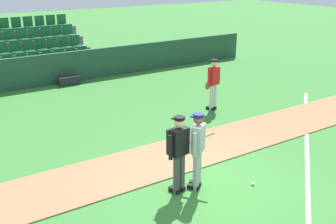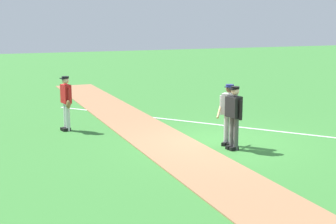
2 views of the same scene
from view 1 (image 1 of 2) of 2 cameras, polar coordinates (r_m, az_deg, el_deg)
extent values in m
plane|color=#387A33|center=(9.38, 4.89, -10.00)|extent=(80.00, 80.00, 0.00)
cube|color=#9E704C|center=(10.47, -0.25, -6.48)|extent=(28.00, 1.90, 0.03)
cube|color=white|center=(11.02, 19.05, -6.31)|extent=(9.34, 7.69, 0.01)
cube|color=#234C38|center=(17.63, -15.52, 5.93)|extent=(20.00, 0.16, 1.29)
cube|color=slate|center=(19.89, -17.49, 5.78)|extent=(4.45, 3.80, 0.30)
cube|color=slate|center=(18.61, -16.48, 6.08)|extent=(4.35, 0.85, 0.40)
cube|color=#196033|center=(18.08, -21.45, 5.95)|extent=(0.44, 0.40, 0.08)
cube|color=#196033|center=(18.24, -21.70, 6.84)|extent=(0.44, 0.08, 0.50)
cube|color=#196033|center=(18.19, -19.77, 6.24)|extent=(0.44, 0.40, 0.08)
cube|color=#196033|center=(18.35, -20.03, 7.12)|extent=(0.44, 0.08, 0.50)
cube|color=#196033|center=(18.32, -18.10, 6.51)|extent=(0.44, 0.40, 0.08)
cube|color=#196033|center=(18.48, -18.37, 7.39)|extent=(0.44, 0.08, 0.50)
cube|color=#196033|center=(18.47, -16.46, 6.78)|extent=(0.44, 0.40, 0.08)
cube|color=#196033|center=(18.62, -16.74, 7.64)|extent=(0.44, 0.08, 0.50)
cube|color=#196033|center=(18.63, -14.84, 7.03)|extent=(0.44, 0.40, 0.08)
cube|color=#196033|center=(18.78, -15.13, 7.89)|extent=(0.44, 0.08, 0.50)
cube|color=#196033|center=(18.80, -13.25, 7.28)|extent=(0.44, 0.40, 0.08)
cube|color=#196033|center=(18.95, -13.54, 8.13)|extent=(0.44, 0.08, 0.50)
cube|color=#196033|center=(18.99, -11.69, 7.52)|extent=(0.44, 0.40, 0.08)
cube|color=#196033|center=(19.14, -11.99, 8.36)|extent=(0.44, 0.08, 0.50)
cube|color=slate|center=(19.33, -17.35, 7.70)|extent=(4.35, 0.85, 0.40)
cube|color=#196033|center=(18.82, -22.18, 7.61)|extent=(0.44, 0.40, 0.08)
cube|color=#196033|center=(18.99, -22.42, 8.45)|extent=(0.44, 0.08, 0.50)
cube|color=#196033|center=(18.93, -20.55, 7.88)|extent=(0.44, 0.40, 0.08)
cube|color=#196033|center=(19.09, -20.80, 8.71)|extent=(0.44, 0.08, 0.50)
cube|color=#196033|center=(19.05, -18.94, 8.13)|extent=(0.44, 0.40, 0.08)
cube|color=#196033|center=(19.22, -19.19, 8.96)|extent=(0.44, 0.08, 0.50)
cube|color=#196033|center=(19.19, -17.34, 8.38)|extent=(0.44, 0.40, 0.08)
cube|color=#196033|center=(19.35, -17.61, 9.20)|extent=(0.44, 0.08, 0.50)
cube|color=#196033|center=(19.34, -15.77, 8.62)|extent=(0.44, 0.40, 0.08)
cube|color=#196033|center=(19.51, -16.05, 9.43)|extent=(0.44, 0.08, 0.50)
cube|color=#196033|center=(19.51, -14.23, 8.84)|extent=(0.44, 0.40, 0.08)
cube|color=#196033|center=(19.67, -14.51, 9.65)|extent=(0.44, 0.08, 0.50)
cube|color=#196033|center=(19.69, -12.71, 9.06)|extent=(0.44, 0.40, 0.08)
cube|color=#196033|center=(19.85, -12.99, 9.86)|extent=(0.44, 0.08, 0.50)
cube|color=slate|center=(20.07, -18.17, 9.20)|extent=(4.35, 0.85, 0.40)
cube|color=#196033|center=(19.68, -21.28, 9.39)|extent=(0.44, 0.40, 0.08)
cube|color=#196033|center=(19.85, -21.51, 10.18)|extent=(0.44, 0.08, 0.50)
cube|color=#196033|center=(19.80, -19.72, 9.63)|extent=(0.44, 0.40, 0.08)
cube|color=#196033|center=(19.97, -19.96, 10.41)|extent=(0.44, 0.08, 0.50)
cube|color=#196033|center=(19.93, -18.17, 9.86)|extent=(0.44, 0.40, 0.08)
cube|color=#196033|center=(20.10, -18.42, 10.64)|extent=(0.44, 0.08, 0.50)
cube|color=#196033|center=(20.08, -16.65, 10.08)|extent=(0.44, 0.40, 0.08)
cube|color=#196033|center=(20.25, -16.91, 10.85)|extent=(0.44, 0.08, 0.50)
cube|color=#196033|center=(20.24, -15.14, 10.29)|extent=(0.44, 0.40, 0.08)
cube|color=#196033|center=(20.41, -15.41, 11.06)|extent=(0.44, 0.08, 0.50)
cube|color=#196033|center=(20.41, -13.66, 10.50)|extent=(0.44, 0.40, 0.08)
cube|color=#196033|center=(20.58, -13.94, 11.25)|extent=(0.44, 0.08, 0.50)
cube|color=slate|center=(20.82, -18.94, 10.59)|extent=(4.35, 0.85, 0.40)
cube|color=#196033|center=(20.44, -21.96, 10.79)|extent=(0.44, 0.40, 0.08)
cube|color=#196033|center=(20.63, -22.18, 11.54)|extent=(0.44, 0.08, 0.50)
cube|color=#196033|center=(20.56, -20.44, 11.02)|extent=(0.44, 0.40, 0.08)
cube|color=#196033|center=(20.74, -20.68, 11.76)|extent=(0.44, 0.08, 0.50)
cube|color=#196033|center=(20.69, -18.95, 11.24)|extent=(0.44, 0.40, 0.08)
cube|color=#196033|center=(20.87, -19.19, 11.97)|extent=(0.44, 0.08, 0.50)
cube|color=#196033|center=(20.83, -17.47, 11.44)|extent=(0.44, 0.40, 0.08)
cube|color=#196033|center=(21.01, -17.71, 12.17)|extent=(0.44, 0.08, 0.50)
cube|color=#196033|center=(20.98, -16.00, 11.64)|extent=(0.44, 0.40, 0.08)
cube|color=#196033|center=(21.16, -16.26, 12.37)|extent=(0.44, 0.08, 0.50)
cube|color=#196033|center=(21.15, -14.56, 11.83)|extent=(0.44, 0.40, 0.08)
cube|color=#196033|center=(21.33, -14.82, 12.55)|extent=(0.44, 0.08, 0.50)
cylinder|color=#B2B2B2|center=(8.92, 3.99, -8.35)|extent=(0.14, 0.14, 0.90)
cylinder|color=#B2B2B2|center=(9.06, 4.29, -7.90)|extent=(0.14, 0.14, 0.90)
cube|color=black|center=(9.13, 3.57, -10.51)|extent=(0.25, 0.28, 0.10)
cube|color=black|center=(9.26, 3.86, -10.04)|extent=(0.25, 0.28, 0.10)
cube|color=#B2B2B2|center=(8.66, 4.26, -3.74)|extent=(0.45, 0.41, 0.60)
cylinder|color=#B2B2B2|center=(8.46, 3.77, -4.68)|extent=(0.09, 0.09, 0.55)
cylinder|color=#B2B2B2|center=(8.90, 4.71, -3.43)|extent=(0.09, 0.09, 0.55)
sphere|color=brown|center=(8.50, 4.33, -1.08)|extent=(0.22, 0.22, 0.22)
cylinder|color=#191E4C|center=(8.47, 4.35, -0.44)|extent=(0.23, 0.23, 0.06)
cube|color=#191E4C|center=(8.50, 3.70, -0.55)|extent=(0.22, 0.20, 0.02)
cylinder|color=tan|center=(8.97, 4.08, -3.93)|extent=(0.68, 0.52, 0.41)
cylinder|color=#4C4C4C|center=(8.77, 1.19, -8.84)|extent=(0.14, 0.14, 0.90)
cylinder|color=#4C4C4C|center=(8.86, 1.94, -8.50)|extent=(0.14, 0.14, 0.90)
cube|color=black|center=(9.00, 0.90, -10.95)|extent=(0.16, 0.28, 0.10)
cube|color=black|center=(9.10, 1.64, -10.59)|extent=(0.16, 0.28, 0.10)
cube|color=black|center=(8.48, 1.61, -4.21)|extent=(0.43, 0.29, 0.60)
cylinder|color=black|center=(8.35, 0.38, -5.00)|extent=(0.09, 0.09, 0.55)
cylinder|color=black|center=(8.67, 2.79, -4.05)|extent=(0.09, 0.09, 0.55)
sphere|color=beige|center=(8.32, 1.64, -1.51)|extent=(0.22, 0.22, 0.22)
cylinder|color=black|center=(8.28, 1.65, -0.86)|extent=(0.23, 0.23, 0.06)
cube|color=black|center=(8.36, 1.16, -0.88)|extent=(0.20, 0.15, 0.02)
cube|color=black|center=(8.57, 1.00, -3.96)|extent=(0.45, 0.15, 0.56)
cylinder|color=silver|center=(13.87, 6.18, 2.04)|extent=(0.14, 0.14, 0.90)
cylinder|color=silver|center=(13.99, 6.58, 2.18)|extent=(0.14, 0.14, 0.90)
cube|color=black|center=(14.03, 5.92, 0.53)|extent=(0.18, 0.28, 0.10)
cube|color=black|center=(14.15, 6.32, 0.69)|extent=(0.18, 0.28, 0.10)
cube|color=red|center=(13.73, 6.50, 5.10)|extent=(0.44, 0.31, 0.60)
cylinder|color=red|center=(13.55, 5.85, 4.70)|extent=(0.09, 0.09, 0.55)
cylinder|color=red|center=(13.93, 7.11, 5.08)|extent=(0.09, 0.09, 0.55)
sphere|color=beige|center=(13.62, 6.57, 6.84)|extent=(0.22, 0.22, 0.22)
cylinder|color=black|center=(13.60, 6.58, 7.25)|extent=(0.23, 0.23, 0.06)
cube|color=black|center=(13.67, 6.24, 7.20)|extent=(0.20, 0.16, 0.02)
ellipsoid|color=brown|center=(13.63, 5.59, 3.71)|extent=(0.22, 0.16, 0.28)
sphere|color=white|center=(9.45, 11.88, -9.89)|extent=(0.07, 0.07, 0.07)
cube|color=#232328|center=(17.43, -13.82, 4.34)|extent=(0.90, 0.36, 0.36)
camera|label=2|loc=(14.84, -61.99, 5.33)|focal=52.50mm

